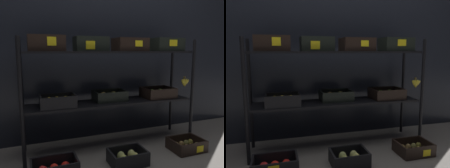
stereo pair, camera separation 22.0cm
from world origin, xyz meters
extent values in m
plane|color=#605B56|center=(0.00, 0.00, 0.00)|extent=(10.00, 10.00, 0.00)
cube|color=black|center=(0.00, 0.38, 1.11)|extent=(4.07, 0.12, 2.22)
cylinder|color=black|center=(-0.84, -0.18, 0.54)|extent=(0.03, 0.03, 1.07)
cylinder|color=black|center=(0.84, -0.18, 0.54)|extent=(0.03, 0.03, 1.07)
cylinder|color=black|center=(-0.84, 0.18, 0.54)|extent=(0.03, 0.03, 1.07)
cylinder|color=black|center=(0.84, 0.18, 0.54)|extent=(0.03, 0.03, 1.07)
cube|color=black|center=(0.00, 0.00, 0.45)|extent=(1.64, 0.33, 0.02)
cube|color=black|center=(0.00, 0.00, 0.95)|extent=(1.64, 0.33, 0.02)
cube|color=black|center=(-0.54, -0.04, 0.47)|extent=(0.31, 0.21, 0.01)
cube|color=black|center=(-0.54, -0.14, 0.52)|extent=(0.31, 0.02, 0.10)
cube|color=black|center=(-0.54, 0.05, 0.52)|extent=(0.31, 0.02, 0.10)
cube|color=black|center=(-0.68, -0.04, 0.52)|extent=(0.02, 0.18, 0.10)
cube|color=black|center=(-0.39, -0.04, 0.52)|extent=(0.02, 0.18, 0.10)
ellipsoid|color=yellow|center=(-0.61, -0.07, 0.51)|extent=(0.06, 0.06, 0.08)
ellipsoid|color=yellow|center=(-0.53, -0.07, 0.51)|extent=(0.06, 0.06, 0.08)
ellipsoid|color=yellow|center=(-0.46, -0.07, 0.51)|extent=(0.06, 0.06, 0.08)
ellipsoid|color=yellow|center=(-0.61, -0.02, 0.51)|extent=(0.06, 0.06, 0.08)
ellipsoid|color=yellow|center=(-0.54, -0.02, 0.51)|extent=(0.06, 0.06, 0.08)
ellipsoid|color=yellow|center=(-0.46, -0.01, 0.51)|extent=(0.06, 0.06, 0.08)
cube|color=black|center=(-0.01, 0.05, 0.47)|extent=(0.32, 0.23, 0.01)
cube|color=black|center=(-0.01, -0.06, 0.52)|extent=(0.32, 0.02, 0.09)
cube|color=black|center=(-0.01, 0.16, 0.52)|extent=(0.32, 0.02, 0.09)
cube|color=black|center=(-0.16, 0.05, 0.52)|extent=(0.02, 0.20, 0.09)
cube|color=black|center=(0.14, 0.05, 0.52)|extent=(0.02, 0.20, 0.09)
sphere|color=#DCB358|center=(-0.06, 0.02, 0.51)|extent=(0.07, 0.07, 0.07)
sphere|color=gold|center=(0.05, 0.02, 0.51)|extent=(0.07, 0.07, 0.07)
sphere|color=#E4B557|center=(-0.06, 0.08, 0.51)|extent=(0.07, 0.07, 0.07)
sphere|color=#D5C54D|center=(0.05, 0.08, 0.51)|extent=(0.07, 0.07, 0.07)
cube|color=black|center=(0.53, 0.00, 0.47)|extent=(0.33, 0.25, 0.01)
cube|color=black|center=(0.53, -0.12, 0.52)|extent=(0.33, 0.02, 0.09)
cube|color=black|center=(0.53, 0.12, 0.52)|extent=(0.33, 0.02, 0.09)
cube|color=black|center=(0.38, 0.00, 0.52)|extent=(0.02, 0.22, 0.09)
cube|color=black|center=(0.69, 0.00, 0.52)|extent=(0.02, 0.22, 0.09)
sphere|color=#96B536|center=(0.48, -0.04, 0.51)|extent=(0.07, 0.07, 0.07)
sphere|color=#93C242|center=(0.59, -0.03, 0.51)|extent=(0.07, 0.07, 0.07)
sphere|color=#81B93E|center=(0.48, 0.03, 0.51)|extent=(0.07, 0.07, 0.07)
sphere|color=#7FB13F|center=(0.59, 0.03, 0.51)|extent=(0.07, 0.07, 0.07)
cube|color=black|center=(-0.61, 0.04, 0.96)|extent=(0.31, 0.25, 0.01)
cube|color=black|center=(-0.61, -0.07, 1.03)|extent=(0.31, 0.02, 0.13)
cube|color=black|center=(-0.61, 0.16, 1.03)|extent=(0.31, 0.02, 0.13)
cube|color=black|center=(-0.76, 0.04, 1.03)|extent=(0.02, 0.21, 0.13)
cube|color=black|center=(-0.46, 0.04, 1.03)|extent=(0.02, 0.21, 0.13)
sphere|color=#542A48|center=(-0.70, -0.01, 0.99)|extent=(0.05, 0.05, 0.05)
sphere|color=#641A56|center=(-0.64, -0.01, 0.99)|extent=(0.05, 0.05, 0.05)
sphere|color=#5B2C4F|center=(-0.58, -0.01, 0.99)|extent=(0.05, 0.05, 0.05)
sphere|color=#671E54|center=(-0.52, -0.01, 0.99)|extent=(0.05, 0.05, 0.05)
sphere|color=#581B48|center=(-0.70, 0.04, 0.99)|extent=(0.05, 0.05, 0.05)
sphere|color=#5F2349|center=(-0.64, 0.04, 0.99)|extent=(0.05, 0.05, 0.05)
sphere|color=#5D1755|center=(-0.58, 0.05, 0.99)|extent=(0.05, 0.05, 0.05)
sphere|color=#58195E|center=(-0.52, 0.04, 0.99)|extent=(0.05, 0.05, 0.05)
sphere|color=#61215D|center=(-0.70, 0.10, 0.99)|extent=(0.05, 0.05, 0.05)
sphere|color=#542347|center=(-0.64, 0.10, 0.99)|extent=(0.05, 0.05, 0.05)
sphere|color=#6D284B|center=(-0.58, 0.10, 0.99)|extent=(0.05, 0.05, 0.05)
sphere|color=#58175A|center=(-0.52, 0.10, 0.99)|extent=(0.05, 0.05, 0.05)
cube|color=yellow|center=(-0.57, -0.08, 1.04)|extent=(0.07, 0.01, 0.07)
cube|color=black|center=(-0.20, 0.04, 0.96)|extent=(0.31, 0.20, 0.01)
cube|color=black|center=(-0.20, -0.05, 1.03)|extent=(0.31, 0.02, 0.12)
cube|color=black|center=(-0.20, 0.14, 1.03)|extent=(0.31, 0.02, 0.12)
cube|color=black|center=(-0.35, 0.04, 1.03)|extent=(0.02, 0.17, 0.12)
cube|color=black|center=(-0.05, 0.04, 1.03)|extent=(0.02, 0.17, 0.12)
sphere|color=orange|center=(-0.27, 0.02, 1.00)|extent=(0.06, 0.06, 0.06)
sphere|color=orange|center=(-0.20, 0.02, 1.00)|extent=(0.06, 0.06, 0.06)
sphere|color=orange|center=(-0.12, 0.02, 1.00)|extent=(0.06, 0.06, 0.06)
sphere|color=orange|center=(-0.27, 0.07, 1.00)|extent=(0.06, 0.06, 0.06)
sphere|color=orange|center=(-0.20, 0.07, 1.00)|extent=(0.06, 0.06, 0.06)
sphere|color=orange|center=(-0.13, 0.07, 1.00)|extent=(0.06, 0.06, 0.06)
cube|color=yellow|center=(-0.23, -0.06, 1.01)|extent=(0.08, 0.01, 0.07)
cube|color=black|center=(0.20, 0.01, 0.96)|extent=(0.31, 0.25, 0.01)
cube|color=black|center=(0.20, -0.10, 1.03)|extent=(0.31, 0.02, 0.12)
cube|color=black|center=(0.20, 0.13, 1.03)|extent=(0.31, 0.02, 0.12)
cube|color=black|center=(0.05, 0.01, 1.03)|extent=(0.02, 0.21, 0.12)
cube|color=black|center=(0.34, 0.01, 1.03)|extent=(0.02, 0.21, 0.12)
sphere|color=orange|center=(0.14, -0.03, 1.01)|extent=(0.07, 0.07, 0.07)
sphere|color=orange|center=(0.25, -0.02, 1.01)|extent=(0.07, 0.07, 0.07)
sphere|color=orange|center=(0.14, 0.04, 1.01)|extent=(0.07, 0.07, 0.07)
sphere|color=orange|center=(0.25, 0.04, 1.01)|extent=(0.07, 0.07, 0.07)
cube|color=yellow|center=(0.23, -0.11, 1.03)|extent=(0.08, 0.01, 0.06)
cube|color=black|center=(0.61, -0.01, 0.96)|extent=(0.31, 0.21, 0.01)
cube|color=black|center=(0.61, -0.11, 1.03)|extent=(0.31, 0.02, 0.12)
cube|color=black|center=(0.61, 0.08, 1.03)|extent=(0.31, 0.02, 0.12)
cube|color=black|center=(0.46, -0.01, 1.03)|extent=(0.02, 0.18, 0.12)
cube|color=black|center=(0.76, -0.01, 1.03)|extent=(0.02, 0.18, 0.12)
ellipsoid|color=brown|center=(0.52, -0.05, 1.00)|extent=(0.05, 0.05, 0.07)
ellipsoid|color=brown|center=(0.59, -0.04, 1.00)|extent=(0.05, 0.05, 0.07)
ellipsoid|color=brown|center=(0.64, -0.04, 1.00)|extent=(0.05, 0.05, 0.07)
ellipsoid|color=brown|center=(0.70, -0.04, 1.00)|extent=(0.05, 0.05, 0.07)
ellipsoid|color=brown|center=(0.53, 0.02, 1.00)|extent=(0.05, 0.05, 0.07)
ellipsoid|color=brown|center=(0.58, 0.01, 1.00)|extent=(0.05, 0.05, 0.07)
ellipsoid|color=brown|center=(0.64, 0.02, 1.00)|extent=(0.05, 0.05, 0.07)
ellipsoid|color=brown|center=(0.70, 0.02, 1.00)|extent=(0.05, 0.05, 0.07)
cube|color=yellow|center=(0.62, -0.12, 1.04)|extent=(0.09, 0.00, 0.06)
cylinder|color=brown|center=(0.88, 0.00, 0.66)|extent=(0.02, 0.02, 0.02)
ellipsoid|color=yellow|center=(0.86, -0.01, 0.61)|extent=(0.08, 0.03, 0.09)
ellipsoid|color=yellow|center=(0.86, -0.01, 0.61)|extent=(0.06, 0.03, 0.09)
ellipsoid|color=yellow|center=(0.88, 0.00, 0.61)|extent=(0.03, 0.03, 0.09)
ellipsoid|color=yellow|center=(0.89, -0.01, 0.61)|extent=(0.06, 0.03, 0.09)
ellipsoid|color=yellow|center=(0.90, -0.01, 0.61)|extent=(0.09, 0.03, 0.08)
cube|color=black|center=(-0.62, -0.27, 0.07)|extent=(0.36, 0.02, 0.12)
cube|color=black|center=(-0.45, -0.37, 0.07)|extent=(0.02, 0.18, 0.12)
sphere|color=red|center=(-0.62, -0.34, 0.05)|extent=(0.07, 0.07, 0.07)
sphere|color=red|center=(-0.53, -0.34, 0.05)|extent=(0.07, 0.07, 0.07)
cube|color=black|center=(-0.01, -0.40, 0.01)|extent=(0.31, 0.23, 0.01)
cube|color=black|center=(-0.01, -0.51, 0.07)|extent=(0.31, 0.02, 0.11)
cube|color=black|center=(-0.01, -0.30, 0.07)|extent=(0.31, 0.02, 0.11)
cube|color=black|center=(-0.16, -0.40, 0.07)|extent=(0.02, 0.20, 0.11)
cube|color=black|center=(0.14, -0.40, 0.07)|extent=(0.02, 0.20, 0.11)
ellipsoid|color=#ACB650|center=(-0.07, -0.44, 0.06)|extent=(0.07, 0.07, 0.09)
ellipsoid|color=#BBBC5C|center=(0.04, -0.43, 0.06)|extent=(0.07, 0.07, 0.09)
ellipsoid|color=tan|center=(-0.06, -0.37, 0.06)|extent=(0.07, 0.07, 0.09)
ellipsoid|color=tan|center=(0.04, -0.37, 0.06)|extent=(0.07, 0.07, 0.09)
cube|color=black|center=(0.64, -0.36, 0.01)|extent=(0.31, 0.25, 0.01)
cube|color=black|center=(0.64, -0.48, 0.06)|extent=(0.31, 0.02, 0.10)
cube|color=black|center=(0.64, -0.25, 0.06)|extent=(0.31, 0.02, 0.10)
cube|color=black|center=(0.49, -0.36, 0.06)|extent=(0.02, 0.22, 0.10)
cube|color=black|center=(0.79, -0.36, 0.06)|extent=(0.02, 0.22, 0.10)
ellipsoid|color=brown|center=(0.55, -0.40, 0.05)|extent=(0.05, 0.05, 0.07)
ellipsoid|color=brown|center=(0.61, -0.41, 0.05)|extent=(0.05, 0.05, 0.07)
ellipsoid|color=brown|center=(0.67, -0.40, 0.05)|extent=(0.05, 0.05, 0.07)
ellipsoid|color=brown|center=(0.73, -0.41, 0.05)|extent=(0.05, 0.05, 0.07)
ellipsoid|color=brown|center=(0.55, -0.33, 0.05)|extent=(0.05, 0.05, 0.07)
ellipsoid|color=brown|center=(0.61, -0.33, 0.05)|extent=(0.05, 0.05, 0.07)
ellipsoid|color=brown|center=(0.67, -0.33, 0.05)|extent=(0.05, 0.05, 0.07)
ellipsoid|color=brown|center=(0.72, -0.32, 0.05)|extent=(0.05, 0.05, 0.07)
cube|color=yellow|center=(0.69, -0.49, 0.05)|extent=(0.08, 0.01, 0.06)
camera|label=1|loc=(-0.79, -2.03, 0.96)|focal=35.87mm
camera|label=2|loc=(-0.58, -2.10, 0.96)|focal=35.87mm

